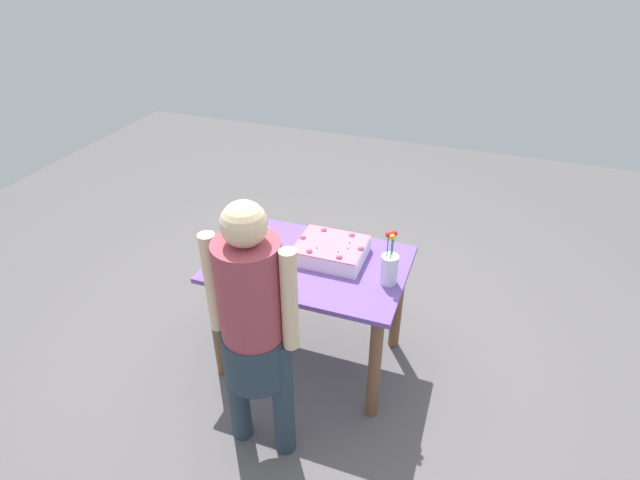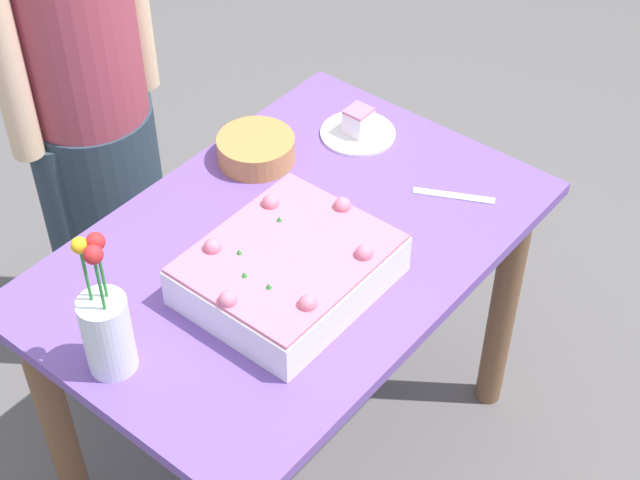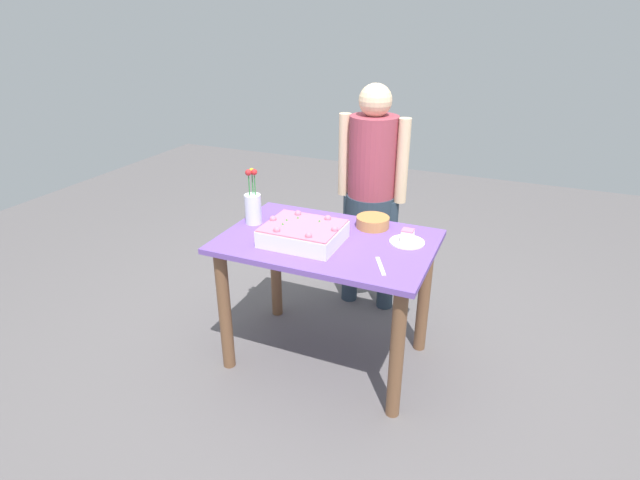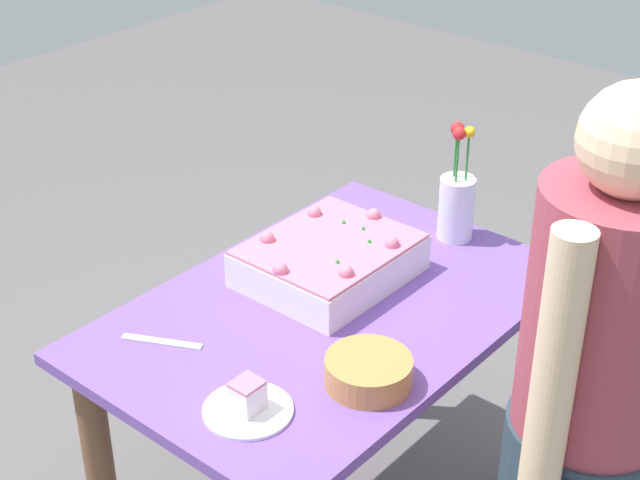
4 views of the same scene
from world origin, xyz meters
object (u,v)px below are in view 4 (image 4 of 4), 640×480
(cake_knife, at_px, (162,342))
(flower_vase, at_px, (457,203))
(serving_plate_with_slice, at_px, (248,404))
(sheet_cake, at_px, (329,260))
(person_standing, at_px, (592,399))
(fruit_bowl, at_px, (368,371))

(cake_knife, distance_m, flower_vase, 0.86)
(serving_plate_with_slice, bearing_deg, sheet_cake, -157.66)
(flower_vase, xyz_separation_m, person_standing, (0.50, 0.63, -0.01))
(cake_knife, xyz_separation_m, flower_vase, (-0.82, 0.23, 0.10))
(fruit_bowl, xyz_separation_m, person_standing, (-0.15, 0.42, 0.06))
(flower_vase, distance_m, fruit_bowl, 0.68)
(cake_knife, height_order, person_standing, person_standing)
(sheet_cake, bearing_deg, flower_vase, 161.57)
(sheet_cake, xyz_separation_m, fruit_bowl, (0.27, 0.33, -0.02))
(fruit_bowl, relative_size, person_standing, 0.12)
(cake_knife, distance_m, fruit_bowl, 0.48)
(sheet_cake, xyz_separation_m, person_standing, (0.13, 0.76, 0.04))
(cake_knife, bearing_deg, sheet_cake, 50.02)
(serving_plate_with_slice, relative_size, cake_knife, 0.99)
(serving_plate_with_slice, distance_m, cake_knife, 0.32)
(flower_vase, relative_size, fruit_bowl, 1.74)
(serving_plate_with_slice, bearing_deg, fruit_bowl, 151.01)
(fruit_bowl, bearing_deg, sheet_cake, -129.30)
(flower_vase, bearing_deg, sheet_cake, -18.43)
(serving_plate_with_slice, xyz_separation_m, flower_vase, (-0.87, -0.08, 0.08))
(flower_vase, height_order, person_standing, person_standing)
(serving_plate_with_slice, relative_size, person_standing, 0.12)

